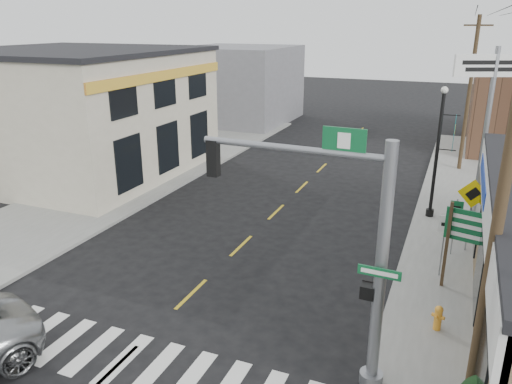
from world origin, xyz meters
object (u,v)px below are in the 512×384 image
at_px(utility_pole_near, 503,190).
at_px(utility_pole_far, 469,93).
at_px(lamp_post, 440,144).
at_px(traffic_signal_pole, 350,239).
at_px(fire_hydrant, 438,317).
at_px(dance_center_sign, 492,92).
at_px(guide_sign, 471,237).

xyz_separation_m(utility_pole_near, utility_pole_far, (-0.71, 20.14, -0.59)).
bearing_deg(lamp_post, utility_pole_near, -98.34).
distance_m(traffic_signal_pole, utility_pole_near, 3.31).
relative_size(fire_hydrant, utility_pole_far, 0.09).
height_order(lamp_post, dance_center_sign, dance_center_sign).
bearing_deg(fire_hydrant, lamp_post, 95.06).
relative_size(guide_sign, fire_hydrant, 3.93).
height_order(fire_hydrant, lamp_post, lamp_post).
xyz_separation_m(fire_hydrant, lamp_post, (-0.80, 9.10, 2.93)).
height_order(fire_hydrant, dance_center_sign, dance_center_sign).
relative_size(traffic_signal_pole, fire_hydrant, 8.25).
bearing_deg(utility_pole_near, guide_sign, 94.96).
bearing_deg(guide_sign, lamp_post, 117.24).
bearing_deg(dance_center_sign, lamp_post, -170.45).
relative_size(lamp_post, utility_pole_near, 0.59).
relative_size(traffic_signal_pole, utility_pole_far, 0.71).
height_order(traffic_signal_pole, fire_hydrant, traffic_signal_pole).
relative_size(fire_hydrant, utility_pole_near, 0.08).
bearing_deg(guide_sign, dance_center_sign, 102.10).
xyz_separation_m(traffic_signal_pole, guide_sign, (2.74, 5.63, -1.79)).
distance_m(lamp_post, utility_pole_near, 11.70).
relative_size(traffic_signal_pole, lamp_post, 1.08).
relative_size(fire_hydrant, dance_center_sign, 0.10).
xyz_separation_m(traffic_signal_pole, dance_center_sign, (3.04, 13.21, 1.80)).
bearing_deg(utility_pole_near, traffic_signal_pole, -165.65).
bearing_deg(utility_pole_far, traffic_signal_pole, -97.91).
xyz_separation_m(traffic_signal_pole, lamp_post, (1.26, 12.07, -0.35)).
distance_m(dance_center_sign, utility_pole_far, 7.66).
bearing_deg(dance_center_sign, utility_pole_far, 72.81).
relative_size(guide_sign, utility_pole_near, 0.30).
bearing_deg(guide_sign, utility_pole_near, -73.14).
height_order(guide_sign, dance_center_sign, dance_center_sign).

